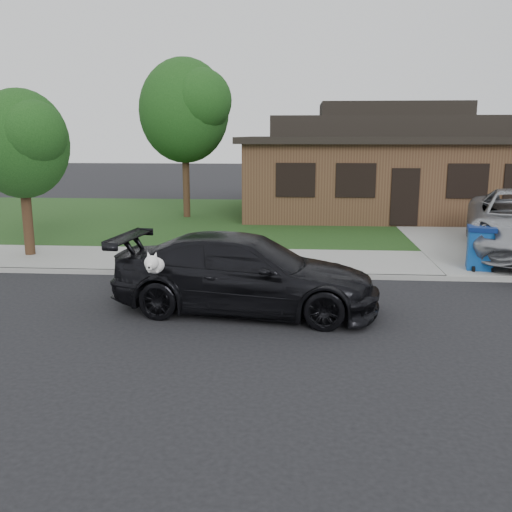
{
  "coord_description": "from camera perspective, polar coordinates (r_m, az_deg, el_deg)",
  "views": [
    {
      "loc": [
        0.17,
        -10.21,
        3.47
      ],
      "look_at": [
        -0.68,
        0.86,
        1.1
      ],
      "focal_mm": 40.0,
      "sensor_mm": 36.0,
      "label": 1
    }
  ],
  "objects": [
    {
      "name": "ground",
      "position": [
        10.78,
        3.3,
        -6.74
      ],
      "size": [
        120.0,
        120.0,
        0.0
      ],
      "primitive_type": "plane",
      "color": "black",
      "rests_on": "ground"
    },
    {
      "name": "sidewalk",
      "position": [
        15.59,
        3.68,
        -0.61
      ],
      "size": [
        60.0,
        3.0,
        0.12
      ],
      "primitive_type": "cube",
      "color": "gray",
      "rests_on": "ground"
    },
    {
      "name": "curb",
      "position": [
        14.13,
        3.6,
        -1.94
      ],
      "size": [
        60.0,
        0.12,
        0.12
      ],
      "primitive_type": "cube",
      "color": "gray",
      "rests_on": "ground"
    },
    {
      "name": "lawn",
      "position": [
        23.46,
        3.96,
        3.67
      ],
      "size": [
        60.0,
        13.0,
        0.13
      ],
      "primitive_type": "cube",
      "color": "#193814",
      "rests_on": "ground"
    },
    {
      "name": "driveway",
      "position": [
        21.31,
        20.25,
        2.12
      ],
      "size": [
        4.5,
        13.0,
        0.14
      ],
      "primitive_type": "cube",
      "color": "gray",
      "rests_on": "ground"
    },
    {
      "name": "sedan",
      "position": [
        11.34,
        -1.08,
        -1.74
      ],
      "size": [
        5.49,
        2.78,
        1.53
      ],
      "rotation": [
        0.0,
        0.0,
        1.45
      ],
      "color": "black",
      "rests_on": "ground"
    },
    {
      "name": "recycling_bin",
      "position": [
        15.39,
        21.53,
        0.75
      ],
      "size": [
        0.79,
        0.79,
        1.11
      ],
      "rotation": [
        0.0,
        0.0,
        -0.22
      ],
      "color": "navy",
      "rests_on": "sidewalk"
    },
    {
      "name": "house",
      "position": [
        25.53,
        13.19,
        8.74
      ],
      "size": [
        12.6,
        8.6,
        4.65
      ],
      "color": "#422B1C",
      "rests_on": "ground"
    },
    {
      "name": "tree_0",
      "position": [
        23.54,
        -6.84,
        14.42
      ],
      "size": [
        3.78,
        3.6,
        6.34
      ],
      "color": "#332114",
      "rests_on": "ground"
    },
    {
      "name": "tree_2",
      "position": [
        17.08,
        -22.21,
        10.5
      ],
      "size": [
        2.73,
        2.6,
        4.59
      ],
      "color": "#332114",
      "rests_on": "ground"
    }
  ]
}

